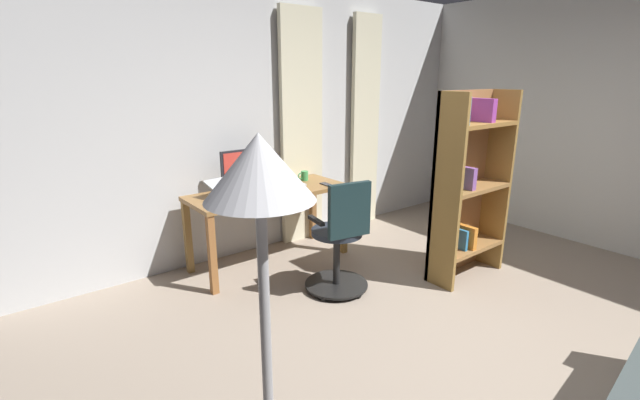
{
  "coord_description": "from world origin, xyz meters",
  "views": [
    {
      "loc": [
        2.45,
        1.26,
        1.83
      ],
      "look_at": [
        0.16,
        -1.68,
        0.76
      ],
      "focal_mm": 24.45,
      "sensor_mm": 36.0,
      "label": 1
    }
  ],
  "objects": [
    {
      "name": "curtain_right_panel",
      "position": [
        -0.33,
        -2.63,
        1.25
      ],
      "size": [
        0.52,
        0.06,
        2.51
      ],
      "primitive_type": "cube",
      "color": "beige",
      "rests_on": "ground"
    },
    {
      "name": "floor_lamp",
      "position": [
        1.92,
        0.33,
        1.37
      ],
      "size": [
        0.29,
        0.29,
        1.7
      ],
      "color": "black",
      "rests_on": "ground"
    },
    {
      "name": "bookshelf",
      "position": [
        -0.95,
        -0.95,
        0.86
      ],
      "size": [
        0.81,
        0.3,
        1.71
      ],
      "color": "olive",
      "rests_on": "ground"
    },
    {
      "name": "desk",
      "position": [
        0.33,
        -2.28,
        0.65
      ],
      "size": [
        1.56,
        0.62,
        0.75
      ],
      "color": "olive",
      "rests_on": "ground"
    },
    {
      "name": "mug_coffee",
      "position": [
        -0.18,
        -2.39,
        0.8
      ],
      "size": [
        0.12,
        0.08,
        0.1
      ],
      "color": "#3D9951",
      "rests_on": "desk"
    },
    {
      "name": "laptop",
      "position": [
        0.77,
        -2.24,
        0.8
      ],
      "size": [
        0.34,
        0.37,
        0.16
      ],
      "rotation": [
        0.0,
        0.0,
        0.17
      ],
      "color": "#B7BCC1",
      "rests_on": "desk"
    },
    {
      "name": "curtain_left_panel",
      "position": [
        -1.27,
        -2.63,
        1.25
      ],
      "size": [
        0.41,
        0.06,
        2.51
      ],
      "primitive_type": "cube",
      "color": "beige",
      "rests_on": "ground"
    },
    {
      "name": "office_chair",
      "position": [
        0.18,
        -1.36,
        0.47
      ],
      "size": [
        0.56,
        0.56,
        1.01
      ],
      "rotation": [
        0.0,
        0.0,
        2.96
      ],
      "color": "black",
      "rests_on": "ground"
    },
    {
      "name": "cell_phone_face_up",
      "position": [
        -0.25,
        -2.1,
        0.76
      ],
      "size": [
        0.08,
        0.15,
        0.01
      ],
      "primitive_type": "cube",
      "rotation": [
        0.0,
        0.0,
        -0.06
      ],
      "color": "#232328",
      "rests_on": "desk"
    },
    {
      "name": "computer_monitor",
      "position": [
        0.46,
        -2.47,
        0.97
      ],
      "size": [
        0.53,
        0.18,
        0.39
      ],
      "color": "#232328",
      "rests_on": "desk"
    },
    {
      "name": "back_room_partition",
      "position": [
        0.0,
        -2.74,
        1.37
      ],
      "size": [
        5.52,
        0.1,
        2.73
      ],
      "primitive_type": "cube",
      "color": "silver",
      "rests_on": "ground"
    },
    {
      "name": "ground_plane",
      "position": [
        0.0,
        0.0,
        0.0
      ],
      "size": [
        7.18,
        7.18,
        0.0
      ],
      "primitive_type": "plane",
      "color": "gray"
    },
    {
      "name": "computer_keyboard",
      "position": [
        0.13,
        -2.24,
        0.76
      ],
      "size": [
        0.37,
        0.13,
        0.02
      ],
      "primitive_type": "cube",
      "color": "silver",
      "rests_on": "desk"
    }
  ]
}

